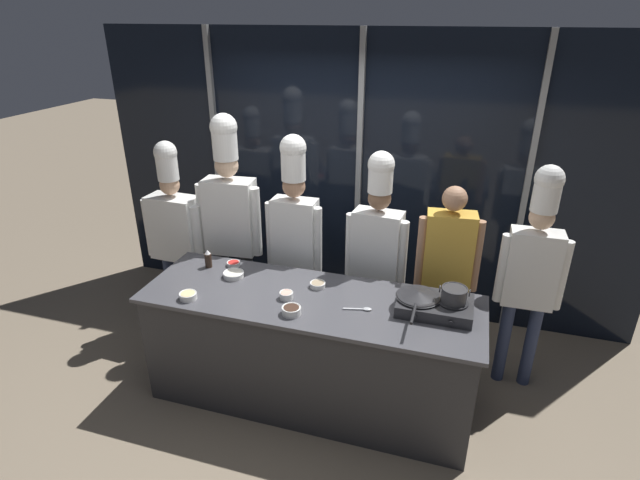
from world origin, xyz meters
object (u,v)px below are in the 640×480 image
(portable_stove, at_px, (435,305))
(prep_bowl_mushrooms, at_px, (318,284))
(prep_bowl_ginger, at_px, (188,295))
(serving_spoon_slotted, at_px, (363,309))
(chef_sous, at_px, (230,214))
(chef_apprentice, at_px, (533,264))
(person_guest, at_px, (447,263))
(frying_pan, at_px, (418,295))
(prep_bowl_garlic, at_px, (234,274))
(chef_line, at_px, (295,229))
(squeeze_bottle_soy, at_px, (208,259))
(prep_bowl_shrimp, at_px, (286,295))
(prep_bowl_bell_pepper, at_px, (234,263))
(stock_pot, at_px, (454,294))
(prep_bowl_soy_glaze, at_px, (291,310))
(chef_pastry, at_px, (377,244))
(chef_head, at_px, (175,229))

(portable_stove, xyz_separation_m, prep_bowl_mushrooms, (-0.87, 0.08, -0.02))
(prep_bowl_ginger, relative_size, serving_spoon_slotted, 0.63)
(chef_sous, height_order, chef_apprentice, chef_sous)
(person_guest, bearing_deg, frying_pan, 69.34)
(prep_bowl_garlic, height_order, serving_spoon_slotted, prep_bowl_garlic)
(chef_line, relative_size, person_guest, 1.19)
(prep_bowl_garlic, bearing_deg, squeeze_bottle_soy, 160.58)
(prep_bowl_garlic, relative_size, person_guest, 0.10)
(portable_stove, height_order, prep_bowl_shrimp, portable_stove)
(chef_sous, bearing_deg, prep_bowl_garlic, 111.95)
(prep_bowl_bell_pepper, height_order, person_guest, person_guest)
(serving_spoon_slotted, distance_m, chef_sous, 1.58)
(serving_spoon_slotted, bearing_deg, chef_line, 137.11)
(prep_bowl_garlic, relative_size, prep_bowl_ginger, 1.28)
(frying_pan, xyz_separation_m, chef_apprentice, (0.77, 0.60, 0.06))
(portable_stove, distance_m, person_guest, 0.59)
(squeeze_bottle_soy, bearing_deg, prep_bowl_bell_pepper, 23.24)
(stock_pot, relative_size, prep_bowl_mushrooms, 1.72)
(squeeze_bottle_soy, distance_m, prep_bowl_soy_glaze, 0.99)
(frying_pan, xyz_separation_m, chef_line, (-1.10, 0.56, 0.12))
(prep_bowl_ginger, distance_m, chef_pastry, 1.52)
(squeeze_bottle_soy, xyz_separation_m, chef_sous, (-0.03, 0.49, 0.21))
(portable_stove, relative_size, prep_bowl_ginger, 4.03)
(prep_bowl_garlic, relative_size, prep_bowl_soy_glaze, 1.20)
(prep_bowl_shrimp, distance_m, chef_pastry, 0.90)
(portable_stove, distance_m, serving_spoon_slotted, 0.50)
(chef_head, bearing_deg, chef_sous, -170.16)
(portable_stove, height_order, squeeze_bottle_soy, squeeze_bottle_soy)
(prep_bowl_garlic, height_order, chef_head, chef_head)
(person_guest, bearing_deg, prep_bowl_shrimp, 28.23)
(prep_bowl_bell_pepper, relative_size, person_guest, 0.07)
(prep_bowl_soy_glaze, relative_size, person_guest, 0.08)
(prep_bowl_garlic, xyz_separation_m, serving_spoon_slotted, (1.07, -0.17, -0.02))
(prep_bowl_ginger, distance_m, serving_spoon_slotted, 1.26)
(squeeze_bottle_soy, relative_size, chef_head, 0.08)
(chef_pastry, height_order, chef_apprentice, chef_pastry)
(chef_line, bearing_deg, chef_head, 0.35)
(chef_sous, xyz_separation_m, chef_pastry, (1.32, -0.03, -0.10))
(prep_bowl_mushrooms, bearing_deg, squeeze_bottle_soy, 176.86)
(serving_spoon_slotted, bearing_deg, prep_bowl_soy_glaze, -156.92)
(prep_bowl_shrimp, distance_m, chef_sous, 1.14)
(prep_bowl_bell_pepper, distance_m, prep_bowl_ginger, 0.57)
(person_guest, bearing_deg, prep_bowl_garlic, 13.13)
(chef_head, bearing_deg, prep_bowl_mushrooms, 165.18)
(prep_bowl_soy_glaze, distance_m, prep_bowl_bell_pepper, 0.88)
(prep_bowl_ginger, bearing_deg, prep_bowl_mushrooms, 27.37)
(portable_stove, xyz_separation_m, chef_head, (-2.38, 0.55, 0.05))
(prep_bowl_garlic, height_order, prep_bowl_ginger, prep_bowl_ginger)
(stock_pot, height_order, chef_line, chef_line)
(chef_sous, bearing_deg, stock_pot, 157.55)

